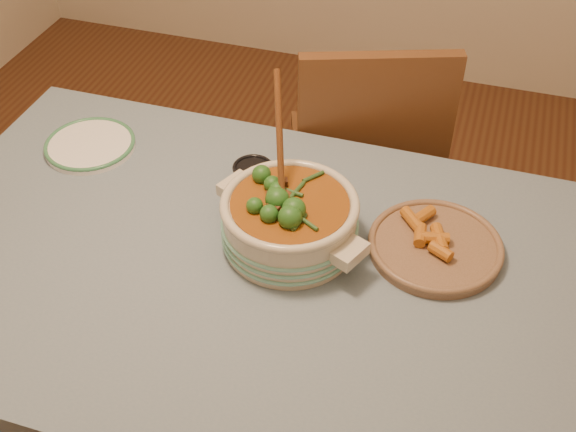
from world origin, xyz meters
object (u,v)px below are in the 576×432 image
at_px(dining_table, 245,287).
at_px(condiment_bowl, 253,173).
at_px(stew_casserole, 290,217).
at_px(white_plate, 90,145).
at_px(fried_plate, 435,244).
at_px(chair_far, 366,153).

bearing_deg(dining_table, condiment_bowl, 104.54).
distance_m(stew_casserole, white_plate, 0.68).
distance_m(stew_casserole, condiment_bowl, 0.25).
bearing_deg(stew_casserole, condiment_bowl, 130.15).
distance_m(dining_table, stew_casserole, 0.21).
xyz_separation_m(dining_table, fried_plate, (0.43, 0.17, 0.11)).
relative_size(white_plate, chair_far, 0.26).
bearing_deg(chair_far, fried_plate, 96.29).
xyz_separation_m(stew_casserole, chair_far, (0.05, 0.67, -0.28)).
bearing_deg(condiment_bowl, dining_table, -75.46).
distance_m(condiment_bowl, chair_far, 0.57).
height_order(stew_casserole, white_plate, stew_casserole).
distance_m(stew_casserole, fried_plate, 0.35).
bearing_deg(fried_plate, chair_far, 115.91).
bearing_deg(fried_plate, condiment_bowl, 167.23).
bearing_deg(white_plate, condiment_bowl, -0.88).
distance_m(dining_table, chair_far, 0.78).
distance_m(condiment_bowl, fried_plate, 0.51).
bearing_deg(dining_table, chair_far, 79.60).
height_order(dining_table, stew_casserole, stew_casserole).
bearing_deg(fried_plate, dining_table, -158.58).
height_order(fried_plate, chair_far, chair_far).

